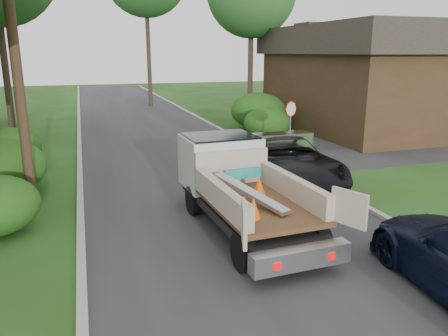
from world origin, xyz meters
TOP-DOWN VIEW (x-y plane):
  - ground at (0.00, 0.00)m, footprint 120.00×120.00m
  - road at (0.00, 10.00)m, footprint 8.00×90.00m
  - side_street at (12.00, 9.00)m, footprint 16.00×7.00m
  - curb_left at (-4.10, 10.00)m, footprint 0.20×90.00m
  - curb_right at (4.10, 10.00)m, footprint 0.20×90.00m
  - stop_sign at (5.20, 9.00)m, footprint 0.71×0.32m
  - utility_pole at (-5.48, 4.98)m, footprint 2.42×1.25m
  - house_right at (13.00, 14.00)m, footprint 9.72×12.96m
  - hedge_left_b at (-6.50, 6.50)m, footprint 2.86×2.86m
  - hedge_left_c at (-6.80, 10.00)m, footprint 2.60×2.60m
  - hedge_right_a at (5.80, 13.00)m, footprint 2.60×2.60m
  - hedge_right_b at (6.50, 16.00)m, footprint 3.38×3.38m
  - flatbed_truck at (0.02, 2.00)m, footprint 2.78×6.02m
  - black_pickup at (2.89, 4.86)m, footprint 3.21×6.35m

SIDE VIEW (x-z plane):
  - ground at x=0.00m, z-range 0.00..0.00m
  - road at x=0.00m, z-range -0.01..0.01m
  - side_street at x=12.00m, z-range 0.00..0.02m
  - curb_left at x=-4.10m, z-range 0.00..0.12m
  - curb_right at x=4.10m, z-range 0.00..0.12m
  - hedge_left_c at x=-6.80m, z-range 0.00..1.70m
  - hedge_right_a at x=5.80m, z-range 0.00..1.70m
  - black_pickup at x=2.89m, z-range 0.00..1.72m
  - hedge_left_b at x=-6.50m, z-range 0.00..1.87m
  - hedge_right_b at x=6.50m, z-range 0.00..2.21m
  - flatbed_truck at x=0.02m, z-range 0.10..2.34m
  - stop_sign at x=5.20m, z-range 0.54..3.02m
  - house_right at x=13.00m, z-range 0.06..6.26m
  - utility_pole at x=-5.48m, z-range 0.17..10.17m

